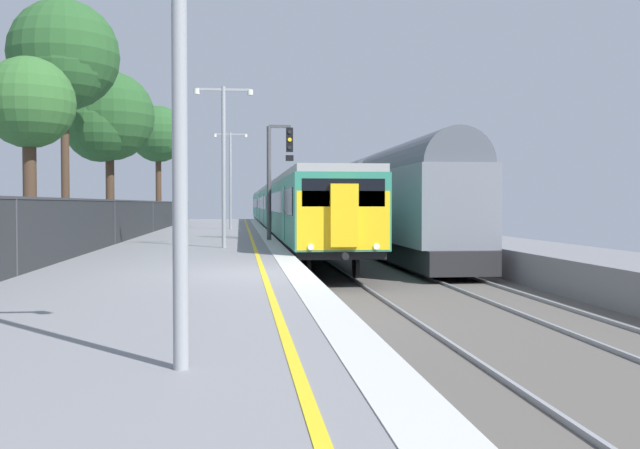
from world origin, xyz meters
name	(u,v)px	position (x,y,z in m)	size (l,w,h in m)	color
ground	(400,300)	(2.64, 0.00, -0.61)	(17.40, 110.00, 1.21)	gray
commuter_train_at_platform	(281,207)	(2.10, 36.35, 1.27)	(2.83, 63.51, 3.81)	#2D846B
freight_train_adjacent_track	(377,200)	(6.10, 20.52, 1.70)	(2.60, 28.91, 4.93)	#232326
signal_gantry	(276,168)	(0.63, 14.16, 2.97)	(1.10, 0.24, 4.74)	#47474C
platform_lamp_near	(179,36)	(-1.39, -8.80, 3.00)	(2.00, 0.20, 5.01)	#93999E
platform_lamp_mid	(224,153)	(-1.39, 9.22, 3.24)	(2.00, 0.20, 5.47)	#93999E
platform_lamp_far	(230,172)	(-1.39, 27.23, 3.36)	(2.00, 0.20, 5.70)	#93999E
platform_back_fence	(16,234)	(-5.45, 0.00, 0.87)	(0.07, 99.00, 1.66)	#282B2D
background_tree_left	(159,136)	(-6.74, 38.51, 6.52)	(4.15, 4.15, 8.73)	#473323
background_tree_centre	(30,107)	(-7.44, 8.22, 4.55)	(2.88, 2.88, 6.14)	#473323
background_tree_right	(64,59)	(-7.42, 12.60, 6.94)	(4.12, 4.12, 9.19)	#473323
background_tree_back	(106,120)	(-6.78, 17.67, 5.26)	(4.02, 4.06, 7.46)	#473323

